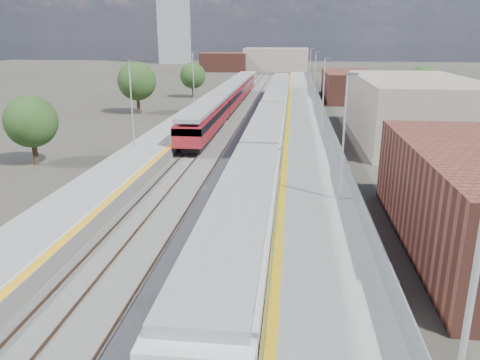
# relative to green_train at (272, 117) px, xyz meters

# --- Properties ---
(ground) EXTENTS (320.00, 320.00, 0.00)m
(ground) POSITION_rel_green_train_xyz_m (-1.50, 5.65, -2.28)
(ground) COLOR #47443A
(ground) RESTS_ON ground
(ballast_bed) EXTENTS (10.50, 155.00, 0.06)m
(ballast_bed) POSITION_rel_green_train_xyz_m (-3.75, 8.15, -2.25)
(ballast_bed) COLOR #565451
(ballast_bed) RESTS_ON ground
(tracks) EXTENTS (8.96, 160.00, 0.17)m
(tracks) POSITION_rel_green_train_xyz_m (-3.15, 9.82, -2.17)
(tracks) COLOR #4C3323
(tracks) RESTS_ON ground
(platform_right) EXTENTS (4.70, 155.00, 8.52)m
(platform_right) POSITION_rel_green_train_xyz_m (3.78, 8.14, -1.74)
(platform_right) COLOR slate
(platform_right) RESTS_ON ground
(platform_left) EXTENTS (4.30, 155.00, 8.52)m
(platform_left) POSITION_rel_green_train_xyz_m (-10.55, 8.14, -1.76)
(platform_left) COLOR slate
(platform_left) RESTS_ON ground
(buildings) EXTENTS (72.00, 185.50, 40.00)m
(buildings) POSITION_rel_green_train_xyz_m (-19.62, 94.24, 8.43)
(buildings) COLOR brown
(buildings) RESTS_ON ground
(green_train) EXTENTS (2.94, 81.68, 3.23)m
(green_train) POSITION_rel_green_train_xyz_m (0.00, 0.00, 0.00)
(green_train) COLOR black
(green_train) RESTS_ON ground
(red_train) EXTENTS (2.73, 55.39, 3.44)m
(red_train) POSITION_rel_green_train_xyz_m (-7.00, 17.43, -0.24)
(red_train) COLOR black
(red_train) RESTS_ON ground
(tree_a) EXTENTS (4.31, 4.31, 5.84)m
(tree_a) POSITION_rel_green_train_xyz_m (-19.40, -13.23, 1.40)
(tree_a) COLOR #382619
(tree_a) RESTS_ON ground
(tree_b) EXTENTS (5.30, 5.30, 7.18)m
(tree_b) POSITION_rel_green_train_xyz_m (-19.42, 14.39, 2.24)
(tree_b) COLOR #382619
(tree_b) RESTS_ON ground
(tree_c) EXTENTS (4.48, 4.48, 6.08)m
(tree_c) POSITION_rel_green_train_xyz_m (-15.54, 33.31, 1.55)
(tree_c) COLOR #382619
(tree_c) RESTS_ON ground
(tree_d) EXTENTS (4.57, 4.57, 6.20)m
(tree_d) POSITION_rel_green_train_xyz_m (21.87, 25.92, 1.62)
(tree_d) COLOR #382619
(tree_d) RESTS_ON ground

